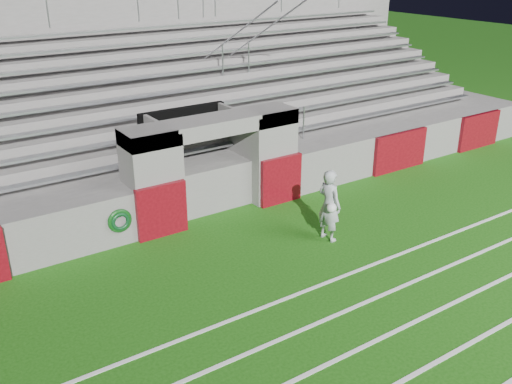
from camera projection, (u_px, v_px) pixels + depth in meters
ground at (293, 265)px, 12.81m from camera, size 90.00×90.00×0.00m
stadium_structure at (144, 120)px, 18.32m from camera, size 26.00×8.48×5.42m
goalkeeper_with_ball at (329, 205)px, 13.62m from camera, size 0.55×0.76×1.80m
hose_coil at (120, 221)px, 13.31m from camera, size 0.59×0.15×0.59m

